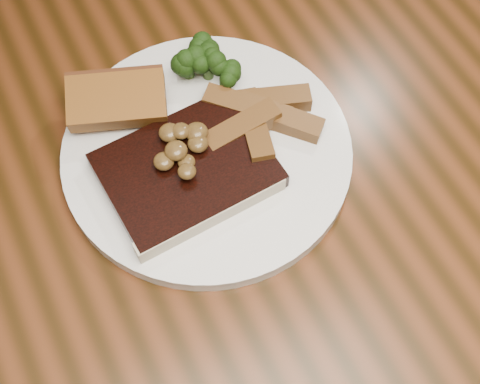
% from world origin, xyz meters
% --- Properties ---
extents(ground, '(4.50, 4.50, 0.00)m').
position_xyz_m(ground, '(0.00, 0.00, 0.00)').
color(ground, '#39180D').
rests_on(ground, ground).
extents(dining_table, '(1.60, 0.90, 0.75)m').
position_xyz_m(dining_table, '(0.00, 0.00, 0.66)').
color(dining_table, '#4F250F').
rests_on(dining_table, ground).
extents(chair_far, '(0.48, 0.48, 0.83)m').
position_xyz_m(chair_far, '(-0.06, 0.58, 0.45)').
color(chair_far, black).
rests_on(chair_far, ground).
extents(plate, '(0.32, 0.32, 0.01)m').
position_xyz_m(plate, '(-0.00, 0.07, 0.76)').
color(plate, white).
rests_on(plate, dining_table).
extents(steak, '(0.17, 0.13, 0.02)m').
position_xyz_m(steak, '(-0.03, 0.05, 0.77)').
color(steak, black).
rests_on(steak, plate).
extents(steak_bone, '(0.16, 0.02, 0.02)m').
position_xyz_m(steak_bone, '(-0.03, -0.00, 0.77)').
color(steak_bone, '#B8AB8F').
rests_on(steak_bone, plate).
extents(mushroom_pile, '(0.06, 0.06, 0.03)m').
position_xyz_m(mushroom_pile, '(-0.03, 0.07, 0.80)').
color(mushroom_pile, brown).
rests_on(mushroom_pile, steak).
extents(garlic_bread, '(0.11, 0.09, 0.02)m').
position_xyz_m(garlic_bread, '(-0.06, 0.15, 0.77)').
color(garlic_bread, brown).
rests_on(garlic_bread, plate).
extents(potato_wedges, '(0.12, 0.12, 0.02)m').
position_xyz_m(potato_wedges, '(0.06, 0.07, 0.77)').
color(potato_wedges, brown).
rests_on(potato_wedges, plate).
extents(broccoli_cluster, '(0.07, 0.07, 0.04)m').
position_xyz_m(broccoli_cluster, '(0.03, 0.16, 0.78)').
color(broccoli_cluster, '#17340B').
rests_on(broccoli_cluster, plate).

